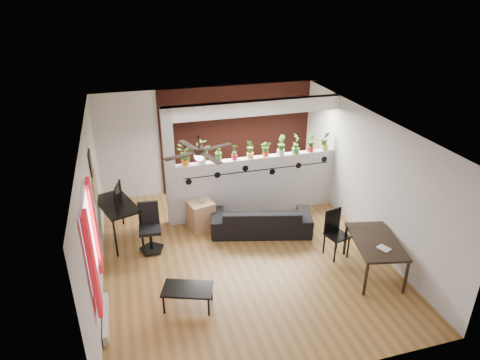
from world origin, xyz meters
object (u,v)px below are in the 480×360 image
(ceiling_fan, at_px, (199,153))
(dining_table, at_px, (376,244))
(potted_plant_9, at_px, (325,140))
(coffee_table, at_px, (188,290))
(potted_plant_2, at_px, (218,153))
(potted_plant_7, at_px, (296,143))
(potted_plant_8, at_px, (311,142))
(cup, at_px, (203,200))
(potted_plant_1, at_px, (202,152))
(office_chair, at_px, (150,230))
(potted_plant_5, at_px, (266,148))
(potted_plant_3, at_px, (234,151))
(sofa, at_px, (261,219))
(potted_plant_4, at_px, (250,148))
(cube_shelf, at_px, (201,215))
(folding_chair, at_px, (335,229))
(potted_plant_0, at_px, (185,155))
(potted_plant_6, at_px, (281,145))
(computer_desk, at_px, (117,207))

(ceiling_fan, xyz_separation_m, dining_table, (2.93, -0.91, -1.70))
(potted_plant_9, distance_m, coffee_table, 4.68)
(potted_plant_2, height_order, potted_plant_9, potted_plant_9)
(potted_plant_7, bearing_deg, coffee_table, -137.33)
(potted_plant_8, bearing_deg, cup, -172.37)
(potted_plant_1, height_order, coffee_table, potted_plant_1)
(potted_plant_9, xyz_separation_m, office_chair, (-4.05, -0.87, -1.15))
(cup, bearing_deg, potted_plant_5, 12.90)
(ceiling_fan, xyz_separation_m, potted_plant_7, (2.48, 1.80, -0.72))
(potted_plant_1, xyz_separation_m, potted_plant_3, (0.70, 0.00, -0.05))
(sofa, xyz_separation_m, coffee_table, (-1.87, -1.87, 0.04))
(potted_plant_4, bearing_deg, cup, -163.31)
(cube_shelf, xyz_separation_m, folding_chair, (2.27, -1.64, 0.26))
(office_chair, bearing_deg, potted_plant_4, 20.80)
(potted_plant_1, bearing_deg, potted_plant_4, 0.00)
(dining_table, distance_m, coffee_table, 3.38)
(potted_plant_4, relative_size, office_chair, 0.43)
(potted_plant_2, height_order, cup, potted_plant_2)
(sofa, height_order, cube_shelf, cube_shelf)
(potted_plant_0, distance_m, potted_plant_7, 2.46)
(potted_plant_9, relative_size, folding_chair, 0.46)
(dining_table, bearing_deg, potted_plant_6, 106.43)
(potted_plant_3, xyz_separation_m, cup, (-0.78, -0.34, -0.89))
(ceiling_fan, xyz_separation_m, potted_plant_4, (1.42, 1.80, -0.74))
(potted_plant_0, xyz_separation_m, folding_chair, (2.49, -1.98, -1.02))
(cup, relative_size, coffee_table, 0.13)
(computer_desk, bearing_deg, potted_plant_6, 5.43)
(potted_plant_2, bearing_deg, coffee_table, -113.41)
(potted_plant_5, bearing_deg, potted_plant_1, -180.00)
(ceiling_fan, distance_m, potted_plant_7, 3.15)
(potted_plant_3, distance_m, potted_plant_7, 1.41)
(potted_plant_8, relative_size, dining_table, 0.30)
(potted_plant_5, relative_size, sofa, 0.18)
(potted_plant_0, height_order, potted_plant_6, potted_plant_6)
(cube_shelf, bearing_deg, potted_plant_0, 109.36)
(potted_plant_5, height_order, computer_desk, potted_plant_5)
(ceiling_fan, bearing_deg, office_chair, 133.05)
(potted_plant_9, height_order, folding_chair, potted_plant_9)
(potted_plant_4, height_order, potted_plant_6, potted_plant_6)
(folding_chair, xyz_separation_m, coffee_table, (-2.95, -0.72, -0.23))
(potted_plant_1, relative_size, potted_plant_5, 1.29)
(computer_desk, bearing_deg, ceiling_fan, -45.20)
(potted_plant_2, xyz_separation_m, sofa, (0.70, -0.82, -1.25))
(potted_plant_8, xyz_separation_m, sofa, (-1.41, -0.82, -1.28))
(potted_plant_6, distance_m, potted_plant_9, 1.05)
(potted_plant_1, bearing_deg, potted_plant_9, 0.00)
(potted_plant_9, height_order, sofa, potted_plant_9)
(potted_plant_8, bearing_deg, dining_table, -87.94)
(folding_chair, bearing_deg, ceiling_fan, 175.99)
(potted_plant_6, height_order, office_chair, potted_plant_6)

